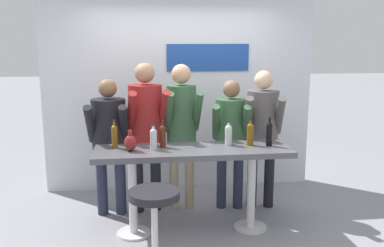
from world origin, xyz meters
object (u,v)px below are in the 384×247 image
object	(u,v)px
person_far_left	(109,133)
decorative_vase	(130,143)
person_left	(146,122)
person_center_right	(262,125)
person_center_left	(182,121)
wine_bottle_0	(154,138)
tasting_table	(193,163)
person_center	(231,131)
wine_bottle_1	(250,133)
wine_bottle_2	(114,135)
bar_stool	(154,217)
wine_bottle_3	(163,135)
wine_bottle_5	(228,134)
wine_bottle_4	(269,133)

from	to	relation	value
person_far_left	decorative_vase	size ratio (longest dim) A/B	7.33
person_left	person_center_right	xyz separation A→B (m)	(1.39, -0.03, -0.06)
person_center_left	wine_bottle_0	size ratio (longest dim) A/B	6.60
tasting_table	person_left	world-z (taller)	person_left
person_far_left	person_center	bearing A→B (deg)	3.61
person_center	person_far_left	bearing A→B (deg)	-168.80
tasting_table	wine_bottle_1	size ratio (longest dim) A/B	7.07
wine_bottle_0	tasting_table	bearing A→B (deg)	0.67
wine_bottle_2	decorative_vase	world-z (taller)	wine_bottle_2
bar_stool	wine_bottle_3	xyz separation A→B (m)	(0.12, 0.83, 0.56)
person_center_left	wine_bottle_3	size ratio (longest dim) A/B	6.12
person_center_left	wine_bottle_5	world-z (taller)	person_center_left
person_center_left	person_center	xyz separation A→B (m)	(0.59, -0.05, -0.13)
person_left	wine_bottle_0	size ratio (longest dim) A/B	6.67
tasting_table	wine_bottle_1	world-z (taller)	wine_bottle_1
person_center_left	person_center_right	bearing A→B (deg)	-6.20
wine_bottle_0	wine_bottle_2	xyz separation A→B (m)	(-0.40, 0.13, 0.01)
person_far_left	person_center_left	xyz separation A→B (m)	(0.85, 0.07, 0.12)
tasting_table	wine_bottle_3	bearing A→B (deg)	162.94
wine_bottle_0	wine_bottle_3	distance (m)	0.14
bar_stool	wine_bottle_5	size ratio (longest dim) A/B	2.83
wine_bottle_1	wine_bottle_4	size ratio (longest dim) A/B	0.91
bar_stool	decorative_vase	size ratio (longest dim) A/B	3.40
wine_bottle_4	wine_bottle_5	bearing A→B (deg)	167.93
decorative_vase	wine_bottle_0	bearing A→B (deg)	4.19
wine_bottle_1	wine_bottle_2	world-z (taller)	wine_bottle_2
wine_bottle_0	wine_bottle_1	xyz separation A→B (m)	(1.04, 0.07, 0.01)
wine_bottle_3	wine_bottle_4	size ratio (longest dim) A/B	0.91
wine_bottle_5	decorative_vase	distance (m)	1.05
person_center_left	person_center_right	size ratio (longest dim) A/B	1.05
person_center	wine_bottle_3	distance (m)	0.98
person_far_left	wine_bottle_0	xyz separation A→B (m)	(0.49, -0.58, 0.06)
wine_bottle_5	tasting_table	bearing A→B (deg)	-166.10
tasting_table	person_center_right	bearing A→B (deg)	32.82
person_center_right	wine_bottle_3	world-z (taller)	person_center_right
person_center_right	decorative_vase	world-z (taller)	person_center_right
person_far_left	wine_bottle_0	distance (m)	0.76
bar_stool	person_center_right	size ratio (longest dim) A/B	0.44
wine_bottle_0	wine_bottle_1	world-z (taller)	wine_bottle_1
bar_stool	person_far_left	distance (m)	1.47
wine_bottle_0	person_center_left	bearing A→B (deg)	61.52
wine_bottle_2	decorative_vase	xyz separation A→B (m)	(0.17, -0.15, -0.05)
wine_bottle_3	bar_stool	bearing A→B (deg)	-98.56
person_center	wine_bottle_5	distance (m)	0.52
bar_stool	person_left	distance (m)	1.48
person_center_right	wine_bottle_4	world-z (taller)	person_center_right
person_left	person_center_left	world-z (taller)	person_left
person_center_right	wine_bottle_4	size ratio (longest dim) A/B	5.30
person_center	wine_bottle_0	distance (m)	1.12
person_left	wine_bottle_0	world-z (taller)	person_left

